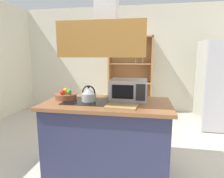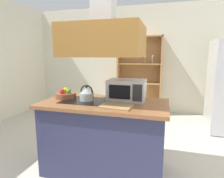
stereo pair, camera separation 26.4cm
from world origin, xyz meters
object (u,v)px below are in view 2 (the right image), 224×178
kettle (87,94)px  cutting_board (116,106)px  dish_cabinet (139,79)px  fruit_bowl (66,95)px  microwave (127,90)px

kettle → cutting_board: bearing=-24.0°
kettle → cutting_board: kettle is taller
kettle → cutting_board: size_ratio=0.58×
cutting_board → kettle: bearing=156.0°
dish_cabinet → kettle: size_ratio=9.78×
kettle → fruit_bowl: 0.34m
dish_cabinet → kettle: (-0.30, -2.72, 0.13)m
kettle → cutting_board: (0.43, -0.19, -0.07)m
dish_cabinet → cutting_board: (0.13, -2.91, 0.06)m
fruit_bowl → microwave: bearing=8.3°
cutting_board → microwave: (0.04, 0.37, 0.12)m
kettle → fruit_bowl: size_ratio=0.72×
kettle → microwave: microwave is taller
dish_cabinet → cutting_board: dish_cabinet is taller
cutting_board → fruit_bowl: size_ratio=1.24×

